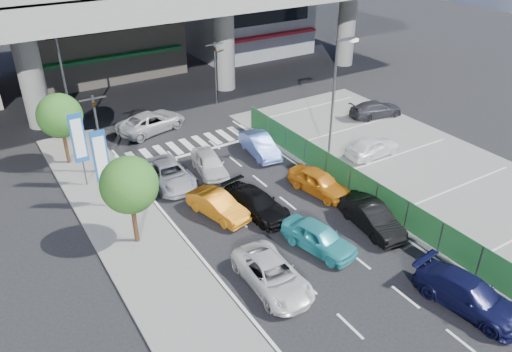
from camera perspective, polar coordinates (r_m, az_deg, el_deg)
ground at (r=25.85m, az=4.57°, el=-7.18°), size 120.00×120.00×0.00m
parking_lot at (r=33.71m, az=17.84°, el=0.83°), size 12.00×28.00×0.06m
sidewalk_left at (r=26.19m, az=-13.39°, el=-7.29°), size 4.00×30.00×0.12m
fence_run at (r=28.94m, az=12.00°, el=-1.29°), size 0.16×22.00×1.80m
traffic_light_left at (r=31.36m, az=-17.87°, el=6.59°), size 1.60×1.24×5.20m
traffic_light_right at (r=41.46m, az=-4.72°, el=13.34°), size 1.60×1.24×5.20m
street_lamp_right at (r=31.79m, az=9.11°, el=9.58°), size 1.65×0.22×8.00m
street_lamp_left at (r=36.62m, az=-20.90°, el=10.70°), size 1.65×0.22×8.00m
signboard_near at (r=27.93m, az=-17.28°, el=1.86°), size 0.80×0.14×4.70m
signboard_far at (r=30.52m, az=-19.60°, el=3.86°), size 0.80×0.14×4.70m
tree_near at (r=24.39m, az=-14.28°, el=-1.01°), size 2.80×2.80×4.80m
tree_far at (r=33.57m, az=-21.53°, el=6.41°), size 2.80×2.80×4.80m
minivan_navy_back at (r=23.40m, az=23.15°, el=-12.35°), size 2.58×4.98×1.38m
sedan_white_mid_left at (r=22.63m, az=1.88°, el=-11.21°), size 2.30×4.69×1.28m
taxi_teal_mid at (r=24.92m, az=7.18°, el=-6.95°), size 2.50×4.31×1.38m
hatch_black_mid_right at (r=26.83m, az=13.16°, el=-4.64°), size 1.92×4.33×1.38m
taxi_orange_left at (r=27.26m, az=-4.38°, el=-3.37°), size 2.30×4.13×1.29m
sedan_black_mid at (r=27.35m, az=0.04°, el=-3.14°), size 2.51×4.71×1.30m
taxi_orange_right at (r=29.49m, az=7.21°, el=-0.68°), size 2.30×4.27×1.38m
wagon_silver_front_left at (r=30.59m, az=-9.92°, el=0.18°), size 2.24×4.71×1.30m
sedan_white_front_mid at (r=31.38m, az=-5.34°, el=1.40°), size 2.30×4.27×1.38m
kei_truck_front_right at (r=33.65m, az=0.43°, el=3.54°), size 1.91×4.25×1.35m
crossing_wagon_silver at (r=37.92m, az=-11.85°, el=6.08°), size 5.70×3.70×1.46m
parked_sedan_white at (r=34.18m, az=13.19°, el=3.26°), size 4.01×1.68×1.35m
parked_sedan_dgrey at (r=40.69m, az=13.55°, el=7.44°), size 4.52×2.46×1.24m
traffic_cone at (r=31.64m, az=9.10°, el=0.74°), size 0.33×0.33×0.63m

